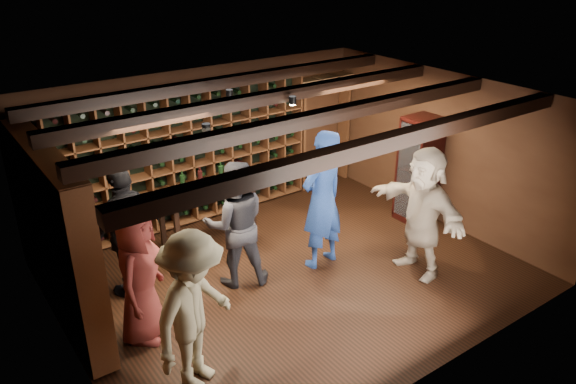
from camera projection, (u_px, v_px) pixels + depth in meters
ground at (292, 274)px, 7.96m from camera, size 6.00×6.00×0.00m
room_shell at (290, 107)px, 7.00m from camera, size 6.00×6.00×6.00m
wine_rack_back at (179, 158)px, 8.93m from camera, size 4.65×0.30×2.20m
wine_rack_left at (56, 236)px, 6.60m from camera, size 0.30×2.65×2.20m
crate_shelf at (324, 104)px, 10.31m from camera, size 1.20×0.32×2.07m
display_cabinet at (418, 171)px, 9.20m from camera, size 0.55×0.50×1.75m
man_blue_shirt at (322, 200)px, 7.83m from camera, size 0.80×0.58×2.03m
man_grey_suit at (236, 224)px, 7.44m from camera, size 1.06×0.95×1.78m
guest_red_floral at (139, 275)px, 6.39m from camera, size 0.95×0.98×1.69m
guest_woman_black at (128, 232)px, 7.20m from camera, size 1.15×0.81×1.82m
guest_khaki at (194, 312)px, 5.68m from camera, size 1.34×1.15×1.80m
guest_beige at (423, 212)px, 7.68m from camera, size 0.68×1.76×1.86m
tasting_table at (207, 197)px, 8.22m from camera, size 1.35×0.70×1.29m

